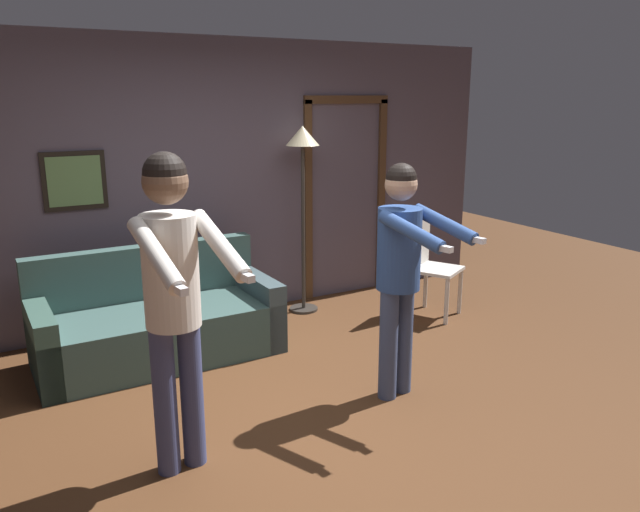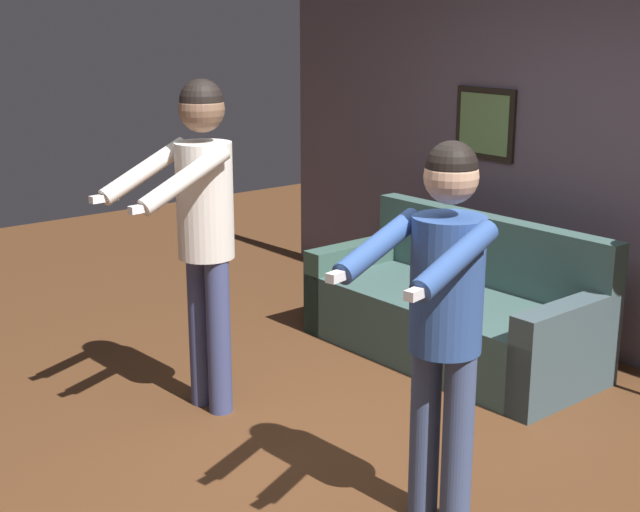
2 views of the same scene
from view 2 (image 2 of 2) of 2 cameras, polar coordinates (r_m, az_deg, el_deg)
name	(u,v)px [view 2 (image 2 of 2)]	position (r m, az deg, el deg)	size (l,w,h in m)	color
ground_plane	(341,469)	(4.42, 1.36, -13.49)	(12.00, 12.00, 0.00)	#53311A
back_wall_assembly	(633,156)	(5.69, 19.41, 6.04)	(6.40, 0.10, 2.60)	#554B5A
couch	(454,314)	(5.75, 8.60, -3.68)	(1.91, 0.88, 0.87)	#395551
person_standing_left	(202,213)	(4.73, -7.55, 2.73)	(0.49, 0.74, 1.81)	#3D4471
person_standing_right	(444,303)	(3.63, 7.92, -3.01)	(0.53, 0.73, 1.66)	#3E4E76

